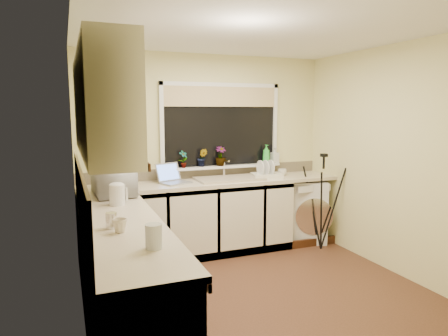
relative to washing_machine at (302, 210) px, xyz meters
The scene contains 33 objects.
floor 1.81m from the washing_machine, 136.24° to the right, with size 3.20×3.20×0.00m, color brown.
ceiling 2.69m from the washing_machine, 136.24° to the right, with size 3.20×3.20×0.00m, color white.
wall_back 1.54m from the washing_machine, 167.56° to the left, with size 3.20×3.20×0.00m, color beige.
wall_front 3.11m from the washing_machine, 115.09° to the right, with size 3.20×3.20×0.00m, color beige.
wall_left 3.22m from the washing_machine, 157.00° to the right, with size 3.00×3.00×0.00m, color beige.
wall_right 1.50m from the washing_machine, 74.99° to the right, with size 3.00×3.00×0.00m, color beige.
base_cabinet_back 1.60m from the washing_machine, behind, with size 2.55×0.60×0.86m, color silver.
base_cabinet_left 2.99m from the washing_machine, 149.44° to the right, with size 0.54×2.40×0.86m, color silver.
worktop_back 1.36m from the washing_machine, behind, with size 3.20×0.60×0.04m, color beige.
worktop_left 3.02m from the washing_machine, 149.44° to the right, with size 0.60×2.40×0.04m, color beige.
upper_cabinet 3.47m from the washing_machine, 148.40° to the right, with size 0.28×1.90×0.70m, color silver.
splashback_left 3.32m from the washing_machine, 152.03° to the right, with size 0.02×2.40×0.45m, color beige.
splashback_back 1.41m from the washing_machine, 168.08° to the left, with size 3.20×0.02×0.14m, color beige.
window_glass 1.58m from the washing_machine, 166.09° to the left, with size 1.50×0.02×1.00m, color black.
window_blind 1.87m from the washing_machine, 167.35° to the left, with size 1.50×0.02×0.25m, color tan.
windowsill 1.26m from the washing_machine, 168.89° to the left, with size 1.60×0.14×0.03m, color white.
sink 1.18m from the washing_machine, behind, with size 0.82×0.46×0.03m, color tan.
faucet 1.24m from the washing_machine, behind, with size 0.03×0.03×0.24m, color silver.
washing_machine is the anchor object (origin of this frame).
laptop 1.87m from the washing_machine, behind, with size 0.41×0.41×0.23m.
kettle 2.75m from the washing_machine, 160.47° to the right, with size 0.14×0.14×0.18m, color silver.
dish_rack 0.77m from the washing_machine, behind, with size 0.37×0.28×0.06m, color silver.
tripod 0.47m from the washing_machine, 86.27° to the right, with size 0.61×0.61×1.22m, color black, non-canonical shape.
glass_jug 3.34m from the washing_machine, 138.46° to the right, with size 0.11×0.11×0.16m, color silver.
steel_jar 3.17m from the washing_machine, 148.43° to the right, with size 0.08×0.08×0.12m, color silver.
microwave 2.62m from the washing_machine, behind, with size 0.57×0.39×0.32m, color white.
plant_a 1.78m from the washing_machine, behind, with size 0.11×0.08×0.22m, color #999999.
plant_b 1.56m from the washing_machine, behind, with size 0.12×0.10×0.23m, color #999999.
plant_c 1.36m from the washing_machine, behind, with size 0.14×0.14×0.25m, color #999999.
soap_bottle_green 0.91m from the washing_machine, 158.32° to the left, with size 0.10×0.10×0.25m, color green.
soap_bottle_clear 0.83m from the washing_machine, 147.97° to the left, with size 0.09×0.09×0.20m, color #999999.
cup_back 0.61m from the washing_machine, behind, with size 0.11×0.11×0.09m, color silver.
cup_left 3.20m from the washing_machine, 146.09° to the right, with size 0.10×0.10×0.10m, color beige.
Camera 1 is at (-1.68, -3.38, 1.75)m, focal length 32.45 mm.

